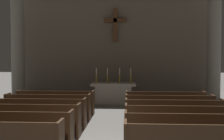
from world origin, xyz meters
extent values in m
cube|color=#422B19|center=(-2.15, 1.05, 0.42)|extent=(2.92, 0.40, 0.05)
cube|color=#422B19|center=(-2.15, 0.82, 0.70)|extent=(2.92, 0.05, 0.50)
cube|color=#422B19|center=(-2.15, 1.23, 0.20)|extent=(2.92, 0.04, 0.40)
cube|color=#422B19|center=(-0.66, 1.03, 0.47)|extent=(0.06, 0.50, 0.95)
cube|color=#422B19|center=(-2.15, 2.09, 0.42)|extent=(2.92, 0.40, 0.05)
cube|color=#422B19|center=(-2.15, 1.87, 0.70)|extent=(2.92, 0.05, 0.50)
cube|color=#422B19|center=(-2.15, 2.27, 0.20)|extent=(2.92, 0.04, 0.40)
cube|color=#422B19|center=(-0.66, 2.07, 0.47)|extent=(0.06, 0.50, 0.95)
cube|color=#422B19|center=(-2.15, 3.14, 0.42)|extent=(2.92, 0.40, 0.05)
cube|color=#422B19|center=(-2.15, 2.91, 0.70)|extent=(2.92, 0.05, 0.50)
cube|color=#422B19|center=(-2.15, 3.32, 0.20)|extent=(2.92, 0.04, 0.40)
cube|color=#422B19|center=(-0.66, 3.12, 0.47)|extent=(0.06, 0.50, 0.95)
cube|color=#422B19|center=(-2.15, 4.18, 0.42)|extent=(2.92, 0.40, 0.05)
cube|color=#422B19|center=(-2.15, 3.96, 0.70)|extent=(2.92, 0.05, 0.50)
cube|color=#422B19|center=(-2.15, 4.36, 0.20)|extent=(2.92, 0.04, 0.40)
cube|color=#422B19|center=(-0.66, 4.16, 0.47)|extent=(0.06, 0.50, 0.95)
cube|color=#422B19|center=(-3.64, 4.16, 0.47)|extent=(0.06, 0.50, 0.95)
cube|color=#422B19|center=(-2.15, 5.23, 0.42)|extent=(2.92, 0.40, 0.05)
cube|color=#422B19|center=(-2.15, 5.00, 0.70)|extent=(2.92, 0.05, 0.50)
cube|color=#422B19|center=(-2.15, 5.41, 0.20)|extent=(2.92, 0.04, 0.40)
cube|color=#422B19|center=(-0.66, 5.21, 0.47)|extent=(0.06, 0.50, 0.95)
cube|color=#422B19|center=(-3.64, 5.21, 0.47)|extent=(0.06, 0.50, 0.95)
cube|color=#422B19|center=(2.15, -0.23, 0.70)|extent=(2.92, 0.05, 0.50)
cube|color=#422B19|center=(2.15, 1.05, 0.42)|extent=(2.92, 0.40, 0.05)
cube|color=#422B19|center=(2.15, 0.82, 0.70)|extent=(2.92, 0.05, 0.50)
cube|color=#422B19|center=(0.66, 1.03, 0.47)|extent=(0.06, 0.50, 0.95)
cube|color=#422B19|center=(2.15, 2.09, 0.42)|extent=(2.92, 0.40, 0.05)
cube|color=#422B19|center=(2.15, 1.87, 0.70)|extent=(2.92, 0.05, 0.50)
cube|color=#422B19|center=(2.15, 2.27, 0.20)|extent=(2.92, 0.04, 0.40)
cube|color=#422B19|center=(0.66, 2.07, 0.47)|extent=(0.06, 0.50, 0.95)
cube|color=#422B19|center=(2.15, 3.14, 0.42)|extent=(2.92, 0.40, 0.05)
cube|color=#422B19|center=(2.15, 2.91, 0.70)|extent=(2.92, 0.05, 0.50)
cube|color=#422B19|center=(2.15, 3.32, 0.20)|extent=(2.92, 0.04, 0.40)
cube|color=#422B19|center=(0.66, 3.12, 0.47)|extent=(0.06, 0.50, 0.95)
cube|color=#422B19|center=(3.64, 3.12, 0.47)|extent=(0.06, 0.50, 0.95)
cube|color=#422B19|center=(2.15, 4.18, 0.42)|extent=(2.92, 0.40, 0.05)
cube|color=#422B19|center=(2.15, 3.96, 0.70)|extent=(2.92, 0.05, 0.50)
cube|color=#422B19|center=(2.15, 4.36, 0.20)|extent=(2.92, 0.04, 0.40)
cube|color=#422B19|center=(0.66, 4.16, 0.47)|extent=(0.06, 0.50, 0.95)
cube|color=#422B19|center=(3.64, 4.16, 0.47)|extent=(0.06, 0.50, 0.95)
cube|color=#422B19|center=(2.15, 5.23, 0.42)|extent=(2.92, 0.40, 0.05)
cube|color=#422B19|center=(2.15, 5.00, 0.70)|extent=(2.92, 0.05, 0.50)
cube|color=#422B19|center=(2.15, 5.41, 0.20)|extent=(2.92, 0.04, 0.40)
cube|color=#422B19|center=(0.66, 5.21, 0.47)|extent=(0.06, 0.50, 0.95)
cube|color=#422B19|center=(3.64, 5.21, 0.47)|extent=(0.06, 0.50, 0.95)
cube|color=gray|center=(-4.95, 8.35, 0.10)|extent=(0.94, 0.94, 0.20)
cylinder|color=gray|center=(-4.95, 8.35, 3.18)|extent=(0.67, 0.67, 6.35)
cube|color=gray|center=(4.95, 8.35, 0.10)|extent=(0.94, 0.94, 0.20)
cylinder|color=gray|center=(4.95, 8.35, 3.18)|extent=(0.67, 0.67, 6.35)
cube|color=#BCB7AD|center=(0.00, 7.98, 0.44)|extent=(1.76, 0.72, 0.88)
cube|color=#BCB7AD|center=(0.00, 7.98, 0.94)|extent=(2.20, 0.90, 0.12)
cube|color=silver|center=(0.00, 7.98, 1.00)|extent=(2.09, 0.86, 0.01)
cylinder|color=#B79338|center=(-0.85, 7.98, 1.02)|extent=(0.16, 0.16, 0.02)
cylinder|color=#B79338|center=(-0.85, 7.98, 1.21)|extent=(0.07, 0.07, 0.41)
cylinder|color=silver|center=(-0.85, 7.98, 1.58)|extent=(0.04, 0.04, 0.33)
cylinder|color=#B79338|center=(-0.30, 7.98, 1.02)|extent=(0.16, 0.16, 0.02)
cylinder|color=#B79338|center=(-0.30, 7.98, 1.21)|extent=(0.07, 0.07, 0.41)
cylinder|color=silver|center=(-0.30, 7.98, 1.58)|extent=(0.04, 0.04, 0.33)
cylinder|color=#B79338|center=(0.30, 7.98, 1.02)|extent=(0.16, 0.16, 0.02)
cylinder|color=#B79338|center=(0.30, 7.98, 1.21)|extent=(0.07, 0.07, 0.41)
cylinder|color=silver|center=(0.30, 7.98, 1.58)|extent=(0.04, 0.04, 0.33)
cylinder|color=#B79338|center=(0.85, 7.98, 1.02)|extent=(0.16, 0.16, 0.02)
cylinder|color=#B79338|center=(0.85, 7.98, 1.21)|extent=(0.07, 0.07, 0.41)
cylinder|color=silver|center=(0.85, 7.98, 1.58)|extent=(0.04, 0.04, 0.33)
cube|color=#706656|center=(0.00, 10.03, 3.69)|extent=(10.98, 0.25, 7.38)
cube|color=brown|center=(0.00, 9.79, 4.06)|extent=(0.22, 0.22, 1.85)
cube|color=brown|center=(0.00, 9.79, 4.34)|extent=(1.18, 0.22, 0.22)
camera|label=1|loc=(0.70, -5.40, 2.18)|focal=43.72mm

